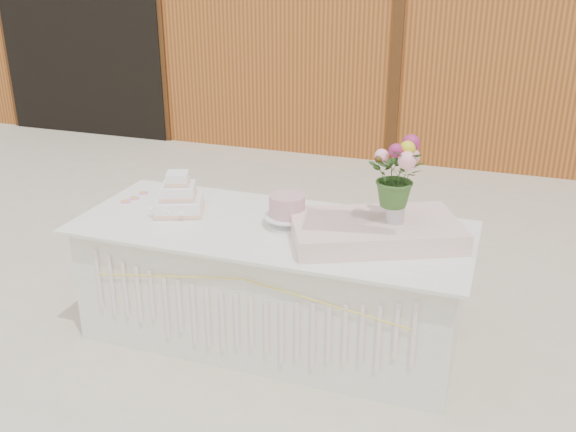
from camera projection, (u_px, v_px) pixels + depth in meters
The scene contains 9 objects.
ground at pixel (273, 335), 4.16m from camera, with size 80.00×80.00×0.00m, color beige.
barn at pixel (424, 4), 8.77m from camera, with size 12.60×4.60×3.30m.
cake_table at pixel (272, 283), 4.01m from camera, with size 2.40×1.00×0.77m.
wedding_cake at pixel (179, 199), 4.05m from camera, with size 0.38×0.38×0.26m.
pink_cake_stand at pixel (287, 209), 3.82m from camera, with size 0.28×0.28×0.20m.
satin_runner at pixel (375, 230), 3.66m from camera, with size 0.94×0.55×0.12m, color beige.
flower_vase at pixel (395, 210), 3.59m from camera, with size 0.11×0.11×0.15m, color #B5B5BA.
bouquet at pixel (398, 168), 3.50m from camera, with size 0.31×0.27×0.35m, color #355C24.
loose_flowers at pixel (137, 196), 4.32m from camera, with size 0.13×0.32×0.02m, color pink, non-canonical shape.
Camera 1 is at (1.27, -3.33, 2.28)m, focal length 40.00 mm.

